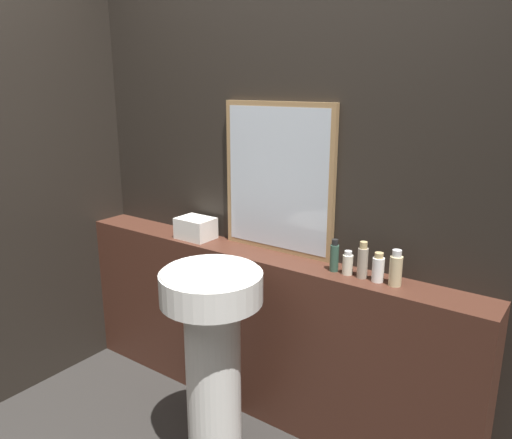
% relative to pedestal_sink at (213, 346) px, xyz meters
% --- Properties ---
extents(wall_back, '(8.00, 0.06, 2.50)m').
position_rel_pedestal_sink_xyz_m(wall_back, '(-0.07, 0.59, 0.66)').
color(wall_back, black).
rests_on(wall_back, ground_plane).
extents(vanity_counter, '(2.35, 0.22, 0.90)m').
position_rel_pedestal_sink_xyz_m(vanity_counter, '(-0.07, 0.45, -0.14)').
color(vanity_counter, '#422319').
rests_on(vanity_counter, ground_plane).
extents(pedestal_sink, '(0.46, 0.46, 0.96)m').
position_rel_pedestal_sink_xyz_m(pedestal_sink, '(0.00, 0.00, 0.00)').
color(pedestal_sink, silver).
rests_on(pedestal_sink, ground_plane).
extents(mirror, '(0.63, 0.03, 0.76)m').
position_rel_pedestal_sink_xyz_m(mirror, '(-0.01, 0.54, 0.68)').
color(mirror, '#937047').
rests_on(mirror, vanity_counter).
extents(towel_stack, '(0.20, 0.15, 0.12)m').
position_rel_pedestal_sink_xyz_m(towel_stack, '(-0.50, 0.45, 0.36)').
color(towel_stack, silver).
rests_on(towel_stack, vanity_counter).
extents(shampoo_bottle, '(0.04, 0.04, 0.15)m').
position_rel_pedestal_sink_xyz_m(shampoo_bottle, '(0.37, 0.45, 0.38)').
color(shampoo_bottle, '#2D4C3D').
rests_on(shampoo_bottle, vanity_counter).
extents(conditioner_bottle, '(0.05, 0.05, 0.11)m').
position_rel_pedestal_sink_xyz_m(conditioner_bottle, '(0.44, 0.45, 0.36)').
color(conditioner_bottle, beige).
rests_on(conditioner_bottle, vanity_counter).
extents(lotion_bottle, '(0.05, 0.05, 0.17)m').
position_rel_pedestal_sink_xyz_m(lotion_bottle, '(0.51, 0.45, 0.38)').
color(lotion_bottle, gray).
rests_on(lotion_bottle, vanity_counter).
extents(body_wash_bottle, '(0.05, 0.05, 0.13)m').
position_rel_pedestal_sink_xyz_m(body_wash_bottle, '(0.58, 0.45, 0.37)').
color(body_wash_bottle, white).
rests_on(body_wash_bottle, vanity_counter).
extents(hand_soap_bottle, '(0.05, 0.05, 0.16)m').
position_rel_pedestal_sink_xyz_m(hand_soap_bottle, '(0.66, 0.45, 0.38)').
color(hand_soap_bottle, '#C6B284').
rests_on(hand_soap_bottle, vanity_counter).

